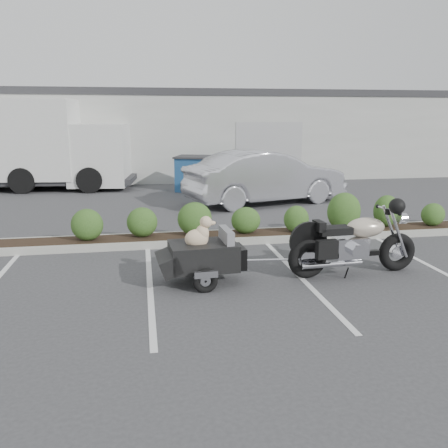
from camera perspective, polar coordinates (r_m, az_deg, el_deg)
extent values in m
plane|color=#38383A|center=(9.01, 0.63, -5.59)|extent=(90.00, 90.00, 0.00)
cube|color=#9E9E93|center=(11.26, 3.60, -1.45)|extent=(12.00, 1.00, 0.15)
cube|color=#9EA099|center=(25.47, -6.46, 10.86)|extent=(26.00, 10.00, 4.00)
torus|color=black|center=(8.64, 10.01, -4.10)|extent=(0.74, 0.23, 0.73)
torus|color=black|center=(9.48, 20.08, -3.18)|extent=(0.74, 0.23, 0.73)
cylinder|color=silver|center=(8.64, 10.01, -4.10)|extent=(0.31, 0.15, 0.31)
cylinder|color=silver|center=(9.48, 20.08, -3.18)|extent=(0.27, 0.12, 0.26)
cylinder|color=silver|center=(9.26, 20.24, -0.99)|extent=(0.47, 0.08, 0.97)
cylinder|color=silver|center=(9.43, 19.52, -0.69)|extent=(0.47, 0.08, 0.97)
cylinder|color=silver|center=(9.17, 19.16, 1.62)|extent=(0.08, 0.76, 0.04)
cylinder|color=silver|center=(9.36, 20.66, 0.64)|extent=(0.14, 0.20, 0.20)
sphere|color=black|center=(8.85, 20.10, 2.03)|extent=(0.30, 0.30, 0.28)
cube|color=silver|center=(8.95, 14.88, -2.67)|extent=(0.62, 0.41, 0.37)
cube|color=black|center=(9.03, 15.44, -3.49)|extent=(0.99, 0.17, 0.09)
ellipsoid|color=beige|center=(9.00, 16.66, -0.39)|extent=(0.74, 0.45, 0.36)
cube|color=black|center=(8.72, 13.10, -0.75)|extent=(0.62, 0.36, 0.13)
cube|color=black|center=(8.57, 11.37, -0.23)|extent=(0.15, 0.33, 0.17)
cylinder|color=silver|center=(8.65, 12.84, -4.75)|extent=(1.15, 0.17, 0.10)
cylinder|color=silver|center=(8.99, 11.74, -4.03)|extent=(1.15, 0.17, 0.10)
cube|color=black|center=(8.40, 12.26, -3.00)|extent=(0.38, 0.17, 0.33)
cube|color=black|center=(8.22, -2.52, -3.84)|extent=(1.19, 0.85, 0.46)
cube|color=slate|center=(8.23, 0.29, -1.69)|extent=(0.17, 0.68, 0.33)
cube|color=slate|center=(8.20, -2.16, -3.05)|extent=(0.80, 0.72, 0.04)
cube|color=black|center=(8.16, -6.67, -4.61)|extent=(0.46, 0.81, 0.40)
cube|color=black|center=(8.37, 1.60, -3.92)|extent=(0.25, 0.56, 0.37)
torus|color=black|center=(7.88, -2.26, -6.85)|extent=(0.43, 0.15, 0.43)
torus|color=black|center=(8.73, -3.43, -4.87)|extent=(0.43, 0.15, 0.43)
cube|color=silver|center=(7.78, -2.19, -6.08)|extent=(0.40, 0.11, 0.11)
cube|color=silver|center=(8.74, -3.50, -3.95)|extent=(0.40, 0.11, 0.11)
cylinder|color=black|center=(8.30, -2.88, -5.81)|extent=(0.10, 0.98, 0.04)
cylinder|color=silver|center=(8.46, 3.32, -4.30)|extent=(0.66, 0.08, 0.04)
ellipsoid|color=#D3B58E|center=(8.13, -3.31, -1.78)|extent=(0.43, 0.30, 0.33)
ellipsoid|color=#D3B58E|center=(8.12, -2.64, -1.14)|extent=(0.25, 0.24, 0.30)
sphere|color=#D3B58E|center=(8.09, -2.19, 0.24)|extent=(0.22, 0.22, 0.21)
ellipsoid|color=#D3B58E|center=(8.11, -1.51, 0.12)|extent=(0.16, 0.10, 0.08)
sphere|color=black|center=(8.13, -1.06, 0.14)|extent=(0.04, 0.04, 0.04)
ellipsoid|color=#D3B58E|center=(8.02, -2.42, 0.28)|extent=(0.05, 0.05, 0.11)
ellipsoid|color=#D3B58E|center=(8.13, -2.58, 0.46)|extent=(0.05, 0.05, 0.11)
cylinder|color=#D3B58E|center=(8.12, -2.31, -2.66)|extent=(0.05, 0.05, 0.13)
cylinder|color=#D3B58E|center=(8.24, -2.48, -2.42)|extent=(0.05, 0.05, 0.13)
imported|color=silver|center=(15.82, 5.05, 5.65)|extent=(5.65, 3.24, 1.76)
cube|color=navy|center=(18.57, -2.56, 6.01)|extent=(2.25, 1.86, 1.29)
cube|color=#2D2D30|center=(18.50, -2.58, 8.06)|extent=(2.39, 2.00, 0.06)
cube|color=silver|center=(19.72, -14.67, 8.09)|extent=(2.43, 2.72, 2.39)
cube|color=black|center=(19.75, -14.61, 7.15)|extent=(0.32, 2.06, 1.08)
cube|color=silver|center=(20.60, -24.09, 9.25)|extent=(5.25, 3.14, 3.04)
cube|color=#2D2D30|center=(20.45, -21.41, 5.03)|extent=(7.81, 3.22, 0.22)
cylinder|color=black|center=(18.69, -15.86, 5.10)|extent=(1.00, 0.41, 0.98)
cylinder|color=black|center=(21.01, -14.50, 5.99)|extent=(1.00, 0.41, 0.98)
cylinder|color=black|center=(19.38, -23.11, 4.82)|extent=(1.00, 0.41, 0.98)
cylinder|color=black|center=(21.63, -21.03, 5.73)|extent=(1.00, 0.41, 0.98)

